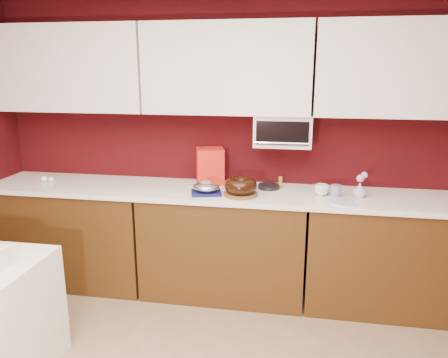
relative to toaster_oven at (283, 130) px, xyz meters
The scene contains 27 objects.
wall_back 0.49m from the toaster_oven, 162.14° to the left, with size 4.00×0.02×2.50m, color #39070A.
base_cabinet_left 2.02m from the toaster_oven, behind, with size 1.31×0.58×0.86m, color #462A0E.
base_cabinet_center 1.06m from the toaster_oven, 159.86° to the right, with size 1.31×0.58×0.86m, color #462A0E.
base_cabinet_right 1.30m from the toaster_oven, 10.58° to the right, with size 1.31×0.58×0.86m, color #462A0E.
countertop 0.69m from the toaster_oven, 159.86° to the right, with size 4.00×0.62×0.04m, color white.
upper_cabinet_left 1.85m from the toaster_oven, behind, with size 1.31×0.33×0.70m, color white.
upper_cabinet_center 0.65m from the toaster_oven, behind, with size 1.31×0.33×0.70m, color white.
upper_cabinet_right 1.00m from the toaster_oven, ahead, with size 1.31×0.33×0.70m, color white.
toaster_oven is the anchor object (origin of this frame).
toaster_oven_door 0.16m from the toaster_oven, 90.00° to the right, with size 0.40×0.02×0.18m, color black.
toaster_oven_handle 0.19m from the toaster_oven, 90.00° to the right, with size 0.02×0.02×0.42m, color silver.
cake_base 0.62m from the toaster_oven, 135.50° to the right, with size 0.26×0.26×0.02m, color brown.
bundt_cake 0.57m from the toaster_oven, 135.50° to the right, with size 0.25×0.25×0.10m, color black.
navy_towel 0.79m from the toaster_oven, 153.34° to the right, with size 0.23×0.20×0.02m, color #151850.
foil_ham_nest 0.76m from the toaster_oven, 153.34° to the right, with size 0.21×0.18×0.08m, color white.
roasted_ham 0.75m from the toaster_oven, 153.34° to the right, with size 0.10×0.08×0.06m, color #AD644F.
pandoro_box 0.69m from the toaster_oven, behind, with size 0.22×0.20×0.30m, color #B40C17.
dark_pan 0.47m from the toaster_oven, 155.03° to the right, with size 0.18×0.18×0.03m, color black.
coffee_mug 0.56m from the toaster_oven, 29.30° to the right, with size 0.09×0.09×0.10m, color white.
blue_jar 0.63m from the toaster_oven, 23.62° to the right, with size 0.08×0.08×0.09m, color navy.
flower_vase 0.75m from the toaster_oven, 16.06° to the right, with size 0.08×0.08×0.12m, color #B4BDCC.
flower_pink 0.70m from the toaster_oven, 16.06° to the right, with size 0.06×0.06×0.06m, color pink.
flower_blue 0.71m from the toaster_oven, 13.62° to the right, with size 0.05×0.05×0.05m, color #85A0D5.
china_plate 0.75m from the toaster_oven, 36.01° to the right, with size 0.21×0.21×0.01m, color silver.
amber_bottle 0.43m from the toaster_oven, 120.86° to the right, with size 0.03×0.03×0.10m, color olive.
egg_left 2.03m from the toaster_oven, behind, with size 0.06×0.04×0.04m, color silver.
egg_right 2.09m from the toaster_oven, behind, with size 0.06×0.05×0.05m, color white.
Camera 1 is at (0.59, -1.39, 1.87)m, focal length 35.00 mm.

